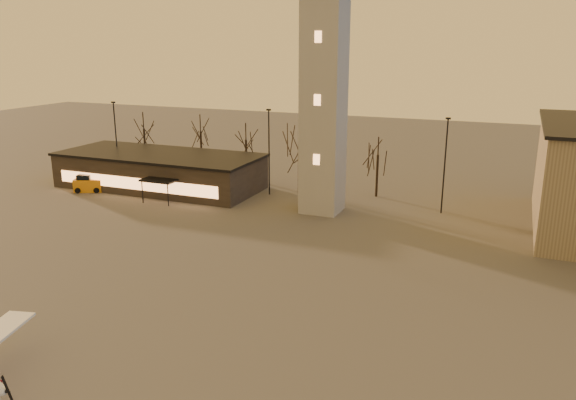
{
  "coord_description": "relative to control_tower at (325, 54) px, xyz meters",
  "views": [
    {
      "loc": [
        18.63,
        -24.92,
        17.46
      ],
      "look_at": [
        3.04,
        13.0,
        5.94
      ],
      "focal_mm": 35.0,
      "sensor_mm": 36.0,
      "label": 1
    }
  ],
  "objects": [
    {
      "name": "tree_row",
      "position": [
        -13.7,
        9.16,
        -10.39
      ],
      "size": [
        37.2,
        9.2,
        8.8
      ],
      "color": "black",
      "rests_on": "ground"
    },
    {
      "name": "light_poles",
      "position": [
        0.5,
        1.0,
        -10.92
      ],
      "size": [
        58.5,
        12.25,
        10.14
      ],
      "color": "black",
      "rests_on": "ground"
    },
    {
      "name": "control_tower",
      "position": [
        0.0,
        0.0,
        0.0
      ],
      "size": [
        6.8,
        6.8,
        32.6
      ],
      "color": "gray",
      "rests_on": "ground"
    },
    {
      "name": "ground",
      "position": [
        0.0,
        -30.0,
        -16.33
      ],
      "size": [
        220.0,
        220.0,
        0.0
      ],
      "primitive_type": "plane",
      "color": "#484643",
      "rests_on": "ground"
    },
    {
      "name": "service_cart",
      "position": [
        -28.95,
        -3.03,
        -15.52
      ],
      "size": [
        3.77,
        3.13,
        2.11
      ],
      "rotation": [
        0.0,
        0.0,
        0.43
      ],
      "color": "orange",
      "rests_on": "ground"
    },
    {
      "name": "terminal",
      "position": [
        -21.99,
        1.98,
        -14.17
      ],
      "size": [
        25.4,
        12.2,
        4.3
      ],
      "color": "black",
      "rests_on": "ground"
    }
  ]
}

